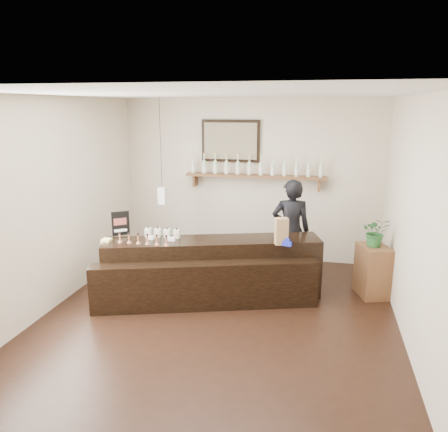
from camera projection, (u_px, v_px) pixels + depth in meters
ground at (217, 319)px, 5.61m from camera, size 5.00×5.00×0.00m
room_shell at (217, 189)px, 5.19m from camera, size 5.00×5.00×5.00m
back_wall_decor at (241, 161)px, 7.46m from camera, size 2.66×0.96×1.69m
counter at (210, 272)px, 6.12m from camera, size 3.06×1.71×0.99m
promo_sign at (121, 223)px, 6.27m from camera, size 0.22×0.16×0.35m
paper_bag at (281, 231)px, 5.86m from camera, size 0.20×0.17×0.36m
tape_dispenser at (287, 243)px, 5.83m from camera, size 0.14×0.08×0.11m
side_cabinet at (373, 271)px, 6.26m from camera, size 0.51×0.60×0.74m
potted_plant at (376, 232)px, 6.12m from camera, size 0.39×0.34×0.42m
shopkeeper at (291, 224)px, 6.69m from camera, size 0.72×0.53×1.82m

